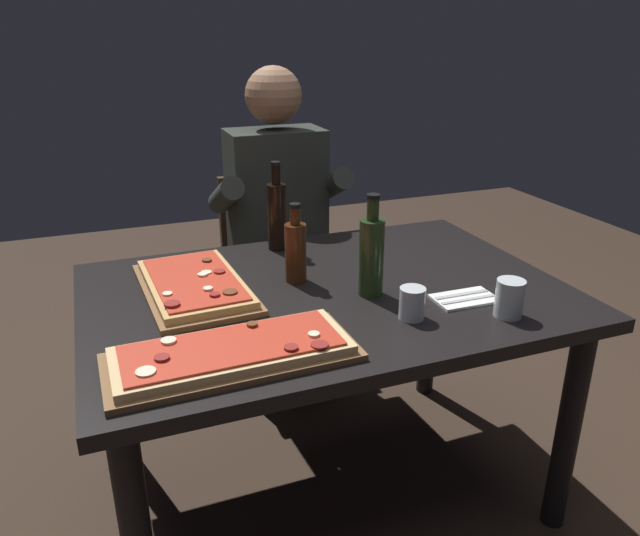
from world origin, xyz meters
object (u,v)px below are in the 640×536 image
Objects in this scene: dining_table at (326,318)px; tumbler_near_camera at (412,303)px; tumbler_far_side at (509,298)px; seated_diner at (280,217)px; vinegar_bottle_green at (371,254)px; wine_bottle_dark at (296,250)px; oil_bottle_amber at (277,214)px; diner_chair at (273,266)px; pizza_rectangular_left at (194,285)px; pizza_rectangular_front at (232,353)px.

dining_table is 16.11× the size of tumbler_near_camera.
dining_table is at bearing 139.26° from tumbler_far_side.
tumbler_near_camera is 0.99m from seated_diner.
vinegar_bottle_green is 0.82m from seated_diner.
wine_bottle_dark is at bearing 120.17° from tumbler_near_camera.
dining_table is 0.45m from oil_bottle_amber.
tumbler_far_side is 1.27m from diner_chair.
tumbler_far_side reaches higher than pizza_rectangular_left.
vinegar_bottle_green is 2.89× the size of tumbler_far_side.
diner_chair reaches higher than dining_table.
pizza_rectangular_front is 0.43m from pizza_rectangular_left.
pizza_rectangular_left is 0.53m from vinegar_bottle_green.
wine_bottle_dark is 0.63m from tumbler_far_side.
oil_bottle_amber reaches higher than tumbler_far_side.
pizza_rectangular_front is 0.68× the size of diner_chair.
pizza_rectangular_left is at bearing 174.16° from wine_bottle_dark.
diner_chair is (0.09, 0.86, -0.16)m from dining_table.
pizza_rectangular_front is at bearing -139.51° from dining_table.
seated_diner is at bearing 71.25° from oil_bottle_amber.
vinegar_bottle_green is 3.44× the size of tumbler_near_camera.
oil_bottle_amber is 1.03× the size of vinegar_bottle_green.
wine_bottle_dark is at bearing 122.52° from dining_table.
pizza_rectangular_left is 0.32m from wine_bottle_dark.
diner_chair reaches higher than pizza_rectangular_front.
pizza_rectangular_front is 0.53m from vinegar_bottle_green.
vinegar_bottle_green is at bearing 26.11° from pizza_rectangular_front.
oil_bottle_amber is at bearing 94.06° from dining_table.
vinegar_bottle_green is at bearing 101.04° from tumbler_near_camera.
pizza_rectangular_left is 1.69× the size of vinegar_bottle_green.
diner_chair is (-0.02, 0.93, -0.38)m from vinegar_bottle_green.
wine_bottle_dark is 0.18× the size of seated_diner.
pizza_rectangular_front is 0.77m from oil_bottle_amber.
wine_bottle_dark is at bearing -5.84° from pizza_rectangular_left.
pizza_rectangular_front is 5.72× the size of tumbler_far_side.
seated_diner is at bearing 91.36° from vinegar_bottle_green.
pizza_rectangular_left is 2.07× the size of wine_bottle_dark.
tumbler_far_side is (0.28, -0.26, -0.07)m from vinegar_bottle_green.
wine_bottle_dark is at bearing 53.64° from pizza_rectangular_front.
seated_diner reaches higher than dining_table.
wine_bottle_dark is 0.41m from tumbler_near_camera.
pizza_rectangular_front is 1.98× the size of vinegar_bottle_green.
vinegar_bottle_green is 1.00m from diner_chair.
vinegar_bottle_green is 0.39m from tumbler_far_side.
oil_bottle_amber is 0.61m from diner_chair.
vinegar_bottle_green is at bearing -34.87° from dining_table.
diner_chair is (-0.05, 1.11, -0.30)m from tumbler_near_camera.
diner_chair is at bearing 69.03° from pizza_rectangular_front.
dining_table is 2.77× the size of pizza_rectangular_left.
diner_chair is (-0.30, 1.19, -0.31)m from tumbler_far_side.
pizza_rectangular_left is 5.81× the size of tumbler_near_camera.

